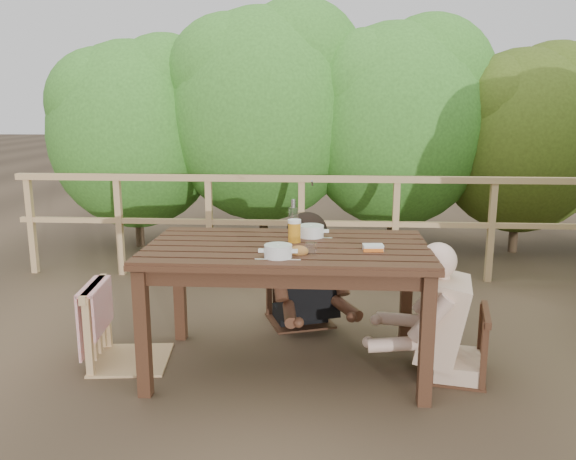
# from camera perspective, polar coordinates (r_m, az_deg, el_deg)

# --- Properties ---
(ground) EXTENTS (60.00, 60.00, 0.00)m
(ground) POSITION_cam_1_polar(r_m,az_deg,el_deg) (3.85, -0.05, -13.38)
(ground) COLOR brown
(ground) RESTS_ON ground
(table) EXTENTS (1.73, 0.98, 0.80)m
(table) POSITION_cam_1_polar(r_m,az_deg,el_deg) (3.69, -0.05, -7.76)
(table) COLOR #371F13
(table) RESTS_ON ground
(chair_left) EXTENTS (0.55, 0.55, 1.00)m
(chair_left) POSITION_cam_1_polar(r_m,az_deg,el_deg) (3.89, -15.53, -5.60)
(chair_left) COLOR tan
(chair_left) RESTS_ON ground
(chair_far) EXTENTS (0.59, 0.59, 0.93)m
(chair_far) POSITION_cam_1_polar(r_m,az_deg,el_deg) (4.45, 1.19, -3.39)
(chair_far) COLOR #371F13
(chair_far) RESTS_ON ground
(chair_right) EXTENTS (0.49, 0.49, 0.83)m
(chair_right) POSITION_cam_1_polar(r_m,az_deg,el_deg) (3.74, 16.21, -7.78)
(chair_right) COLOR #371F13
(chair_right) RESTS_ON ground
(woman) EXTENTS (0.74, 0.82, 1.36)m
(woman) POSITION_cam_1_polar(r_m,az_deg,el_deg) (4.42, 1.22, -0.62)
(woman) COLOR black
(woman) RESTS_ON ground
(diner_right) EXTENTS (0.79, 0.68, 1.39)m
(diner_right) POSITION_cam_1_polar(r_m,az_deg,el_deg) (3.66, 16.93, -3.65)
(diner_right) COLOR #D0AB8D
(diner_right) RESTS_ON ground
(railing) EXTENTS (5.60, 0.10, 1.01)m
(railing) POSITION_cam_1_polar(r_m,az_deg,el_deg) (5.59, 1.33, 0.25)
(railing) COLOR tan
(railing) RESTS_ON ground
(hedge_row) EXTENTS (6.60, 1.60, 3.80)m
(hedge_row) POSITION_cam_1_polar(r_m,az_deg,el_deg) (6.67, 5.40, 14.19)
(hedge_row) COLOR #367024
(hedge_row) RESTS_ON ground
(soup_near) EXTENTS (0.27, 0.27, 0.09)m
(soup_near) POSITION_cam_1_polar(r_m,az_deg,el_deg) (3.27, -0.98, -2.23)
(soup_near) COLOR white
(soup_near) RESTS_ON table
(soup_far) EXTENTS (0.28, 0.28, 0.09)m
(soup_far) POSITION_cam_1_polar(r_m,az_deg,el_deg) (3.78, 2.29, -0.23)
(soup_far) COLOR silver
(soup_far) RESTS_ON table
(bread_roll) EXTENTS (0.11, 0.08, 0.07)m
(bread_roll) POSITION_cam_1_polar(r_m,az_deg,el_deg) (3.34, 1.08, -2.10)
(bread_roll) COLOR #AC7331
(bread_roll) RESTS_ON table
(beer_glass) EXTENTS (0.08, 0.08, 0.16)m
(beer_glass) POSITION_cam_1_polar(r_m,az_deg,el_deg) (3.62, 0.64, -0.21)
(beer_glass) COLOR orange
(beer_glass) RESTS_ON table
(bottle) EXTENTS (0.06, 0.06, 0.27)m
(bottle) POSITION_cam_1_polar(r_m,az_deg,el_deg) (3.74, 0.53, 1.02)
(bottle) COLOR white
(bottle) RESTS_ON table
(tumbler) EXTENTS (0.07, 0.07, 0.08)m
(tumbler) POSITION_cam_1_polar(r_m,az_deg,el_deg) (3.36, 2.28, -1.92)
(tumbler) COLOR white
(tumbler) RESTS_ON table
(butter_tub) EXTENTS (0.13, 0.09, 0.05)m
(butter_tub) POSITION_cam_1_polar(r_m,az_deg,el_deg) (3.46, 8.39, -1.86)
(butter_tub) COLOR white
(butter_tub) RESTS_ON table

